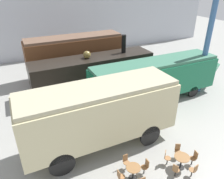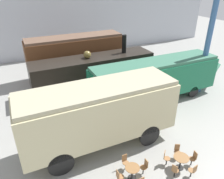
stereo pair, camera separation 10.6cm
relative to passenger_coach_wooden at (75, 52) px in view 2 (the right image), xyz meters
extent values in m
plane|color=gray|center=(0.82, -8.40, -2.45)|extent=(80.00, 80.00, 0.00)
cube|color=#B2B7C1|center=(0.82, 7.07, 2.05)|extent=(44.00, 0.15, 9.00)
cube|color=brown|center=(0.00, 0.00, -0.09)|extent=(9.41, 2.44, 2.94)
cube|color=brown|center=(0.00, 0.00, 1.50)|extent=(9.23, 2.25, 0.24)
cylinder|color=black|center=(2.82, -1.16, -1.76)|extent=(1.38, 0.12, 1.38)
cylinder|color=black|center=(2.82, 1.16, -1.76)|extent=(1.38, 0.12, 1.38)
cylinder|color=black|center=(-2.82, -1.16, -1.76)|extent=(1.38, 0.12, 1.38)
cylinder|color=black|center=(-2.82, 1.16, -1.76)|extent=(1.38, 0.12, 1.38)
cube|color=black|center=(0.53, -3.70, -0.64)|extent=(10.77, 2.45, 2.40)
cylinder|color=black|center=(3.49, -3.70, 1.36)|extent=(0.41, 0.41, 1.61)
sphere|color=brown|center=(-0.01, -3.70, 0.86)|extent=(0.64, 0.64, 0.64)
cylinder|color=black|center=(3.76, -4.87, -1.98)|extent=(0.94, 0.12, 0.94)
cylinder|color=black|center=(3.76, -2.54, -1.98)|extent=(0.94, 0.12, 0.94)
cylinder|color=black|center=(-2.70, -4.87, -1.98)|extent=(0.94, 0.12, 0.94)
cylinder|color=black|center=(-2.70, -2.54, -1.98)|extent=(0.94, 0.12, 0.94)
cube|color=#196B47|center=(4.30, -7.61, -0.59)|extent=(10.74, 2.43, 2.48)
cone|color=#196B47|center=(10.68, -7.61, -0.59)|extent=(2.00, 2.31, 2.31)
cube|color=#366B54|center=(4.30, -7.61, 0.77)|extent=(10.53, 2.24, 0.24)
cylinder|color=black|center=(7.53, -8.76, -1.97)|extent=(0.96, 0.12, 0.96)
cylinder|color=black|center=(7.53, -6.45, -1.97)|extent=(0.96, 0.12, 0.96)
cylinder|color=black|center=(1.08, -8.76, -1.97)|extent=(0.96, 0.12, 0.96)
cylinder|color=black|center=(1.08, -6.45, -1.97)|extent=(0.96, 0.12, 0.96)
cube|color=beige|center=(-1.86, -10.89, -0.16)|extent=(8.85, 2.74, 2.80)
cube|color=tan|center=(-1.86, -10.89, 1.36)|extent=(8.67, 2.52, 0.24)
cylinder|color=black|center=(0.79, -12.20, -1.76)|extent=(1.37, 0.12, 1.37)
cylinder|color=black|center=(0.79, -9.58, -1.76)|extent=(1.37, 0.12, 1.37)
cylinder|color=black|center=(-4.52, -12.20, -1.76)|extent=(1.37, 0.12, 1.37)
cylinder|color=black|center=(-4.52, -9.58, -1.76)|extent=(1.37, 0.12, 1.37)
cylinder|color=black|center=(1.27, -14.43, -2.44)|extent=(0.44, 0.44, 0.02)
cylinder|color=black|center=(1.27, -14.43, -2.08)|extent=(0.08, 0.08, 0.70)
cylinder|color=olive|center=(1.27, -14.43, -1.71)|extent=(0.81, 0.81, 0.03)
cylinder|color=black|center=(-1.38, -13.93, -2.44)|extent=(0.44, 0.44, 0.02)
cylinder|color=black|center=(-1.38, -13.93, -2.09)|extent=(0.08, 0.08, 0.69)
cylinder|color=olive|center=(-1.38, -13.93, -1.73)|extent=(0.74, 0.74, 0.03)
cylinder|color=black|center=(1.97, -14.53, -2.24)|extent=(0.06, 0.06, 0.42)
cylinder|color=olive|center=(1.97, -14.53, -2.02)|extent=(0.36, 0.36, 0.03)
cube|color=olive|center=(2.12, -14.55, -1.79)|extent=(0.08, 0.29, 0.42)
cylinder|color=black|center=(1.58, -13.79, -2.24)|extent=(0.06, 0.06, 0.42)
cylinder|color=olive|center=(1.58, -13.79, -2.02)|extent=(0.36, 0.36, 0.03)
cube|color=olive|center=(1.65, -13.66, -1.79)|extent=(0.28, 0.16, 0.42)
cylinder|color=black|center=(0.76, -13.93, -2.24)|extent=(0.06, 0.06, 0.42)
cylinder|color=olive|center=(0.76, -13.93, -2.02)|extent=(0.36, 0.36, 0.03)
cube|color=olive|center=(0.65, -13.83, -1.79)|extent=(0.23, 0.23, 0.42)
cylinder|color=black|center=(0.64, -14.75, -2.24)|extent=(0.06, 0.06, 0.42)
cylinder|color=olive|center=(0.64, -14.75, -2.02)|extent=(0.36, 0.36, 0.03)
cube|color=olive|center=(0.51, -14.82, -1.79)|extent=(0.17, 0.27, 0.42)
cylinder|color=black|center=(1.39, -15.12, -2.24)|extent=(0.06, 0.06, 0.42)
cylinder|color=olive|center=(1.39, -15.12, -2.02)|extent=(0.36, 0.36, 0.03)
cube|color=olive|center=(1.41, -15.27, -1.79)|extent=(0.29, 0.09, 0.42)
cylinder|color=black|center=(-0.71, -13.92, -2.24)|extent=(0.06, 0.06, 0.42)
cylinder|color=olive|center=(-0.71, -13.92, -2.02)|extent=(0.36, 0.36, 0.03)
cube|color=olive|center=(-0.56, -13.92, -1.79)|extent=(0.04, 0.29, 0.42)
cylinder|color=black|center=(-1.39, -13.26, -2.24)|extent=(0.06, 0.06, 0.42)
cylinder|color=olive|center=(-1.39, -13.26, -2.02)|extent=(0.36, 0.36, 0.03)
cube|color=olive|center=(-1.40, -13.11, -1.79)|extent=(0.29, 0.04, 0.42)
cylinder|color=olive|center=(-2.06, -13.94, -2.02)|extent=(0.36, 0.36, 0.03)
cube|color=olive|center=(-2.21, -13.94, -1.79)|extent=(0.04, 0.29, 0.42)
cylinder|color=#262633|center=(3.08, -9.97, -2.08)|extent=(0.24, 0.24, 0.75)
cylinder|color=#B2192D|center=(3.08, -9.97, -1.36)|extent=(0.34, 0.34, 0.67)
sphere|color=tan|center=(3.08, -9.97, -0.92)|extent=(0.22, 0.22, 0.22)
cylinder|color=#386093|center=(8.82, -8.10, 1.55)|extent=(0.44, 0.44, 8.00)
camera|label=1|loc=(-5.71, -20.52, 6.65)|focal=35.00mm
camera|label=2|loc=(-5.61, -20.56, 6.65)|focal=35.00mm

